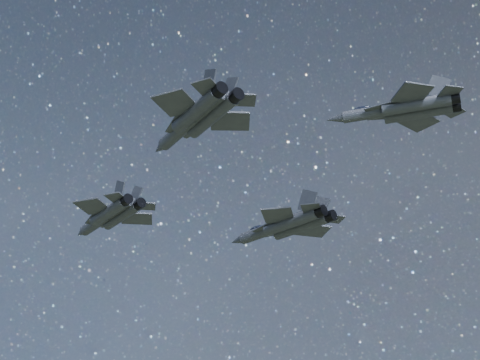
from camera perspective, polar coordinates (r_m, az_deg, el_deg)
The scene contains 4 objects.
jet_lead at distance 100.43m, azimuth -9.99°, elevation -2.67°, with size 17.15×11.49×4.34m.
jet_left at distance 99.19m, azimuth 3.74°, elevation -3.49°, with size 18.38×12.74×4.62m.
jet_right at distance 79.39m, azimuth -3.27°, elevation 4.94°, with size 17.10×11.27×4.38m.
jet_slot at distance 82.88m, azimuth 12.74°, elevation 5.41°, with size 15.45×10.47×3.89m.
Camera 1 is at (46.89, -66.73, 106.85)m, focal length 55.00 mm.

